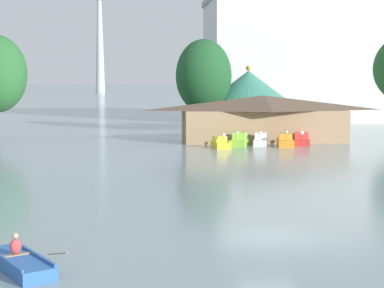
% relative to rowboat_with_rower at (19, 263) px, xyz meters
% --- Properties ---
extents(ground_plane, '(2000.00, 2000.00, 0.00)m').
position_rel_rowboat_with_rower_xyz_m(ground_plane, '(9.96, 3.95, -0.27)').
color(ground_plane, gray).
extents(rowboat_with_rower, '(3.56, 4.20, 1.30)m').
position_rel_rowboat_with_rower_xyz_m(rowboat_with_rower, '(0.00, 0.00, 0.00)').
color(rowboat_with_rower, '#2D60AD').
rests_on(rowboat_with_rower, ground).
extents(pedal_boat_yellow, '(1.79, 2.75, 1.57)m').
position_rel_rowboat_with_rower_xyz_m(pedal_boat_yellow, '(12.87, 40.81, 0.21)').
color(pedal_boat_yellow, yellow).
rests_on(pedal_boat_yellow, ground).
extents(pedal_boat_lime, '(2.50, 3.28, 1.62)m').
position_rel_rowboat_with_rower_xyz_m(pedal_boat_lime, '(15.08, 42.67, 0.27)').
color(pedal_boat_lime, '#8CCC3F').
rests_on(pedal_boat_lime, ground).
extents(pedal_boat_white, '(1.95, 2.71, 1.59)m').
position_rel_rowboat_with_rower_xyz_m(pedal_boat_white, '(17.34, 42.74, 0.27)').
color(pedal_boat_white, white).
rests_on(pedal_boat_white, ground).
extents(pedal_boat_orange, '(1.88, 2.63, 1.74)m').
position_rel_rowboat_with_rower_xyz_m(pedal_boat_orange, '(19.67, 41.43, 0.27)').
color(pedal_boat_orange, orange).
rests_on(pedal_boat_orange, ground).
extents(pedal_boat_red, '(2.23, 3.01, 1.59)m').
position_rel_rowboat_with_rower_xyz_m(pedal_boat_red, '(21.71, 42.94, 0.25)').
color(pedal_boat_red, red).
rests_on(pedal_boat_red, ground).
extents(boathouse, '(19.17, 6.74, 5.11)m').
position_rel_rowboat_with_rower_xyz_m(boathouse, '(18.55, 47.24, 2.41)').
color(boathouse, '#9E7F5B').
rests_on(boathouse, ground).
extents(green_roof_pavilion, '(10.05, 10.05, 8.75)m').
position_rel_rowboat_with_rower_xyz_m(green_roof_pavilion, '(19.56, 62.58, 4.21)').
color(green_roof_pavilion, brown).
rests_on(green_roof_pavilion, ground).
extents(shoreline_tree_mid, '(7.16, 7.16, 12.01)m').
position_rel_rowboat_with_rower_xyz_m(shoreline_tree_mid, '(13.19, 59.42, 7.06)').
color(shoreline_tree_mid, brown).
rests_on(shoreline_tree_mid, ground).
extents(background_building_block, '(27.97, 19.43, 20.51)m').
position_rel_rowboat_with_rower_xyz_m(background_building_block, '(30.48, 83.50, 10.01)').
color(background_building_block, silver).
rests_on(background_building_block, ground).
extents(distant_broadcast_tower, '(6.47, 6.47, 116.41)m').
position_rel_rowboat_with_rower_xyz_m(distant_broadcast_tower, '(-13.19, 328.18, 46.05)').
color(distant_broadcast_tower, '#B7BCC6').
rests_on(distant_broadcast_tower, ground).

